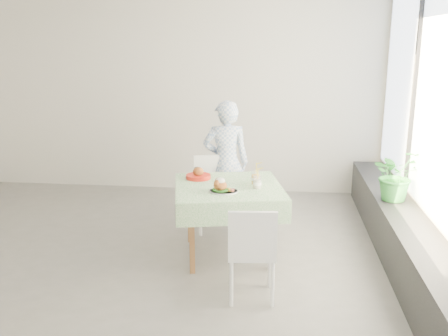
# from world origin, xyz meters

# --- Properties ---
(floor) EXTENTS (6.00, 6.00, 0.00)m
(floor) POSITION_xyz_m (0.00, 0.00, 0.00)
(floor) COLOR #5B5956
(floor) RESTS_ON ground
(wall_back) EXTENTS (6.00, 0.02, 2.80)m
(wall_back) POSITION_xyz_m (0.00, 2.50, 1.40)
(wall_back) COLOR beige
(wall_back) RESTS_ON ground
(wall_right) EXTENTS (0.02, 5.00, 2.80)m
(wall_right) POSITION_xyz_m (3.00, 0.00, 1.40)
(wall_right) COLOR beige
(wall_right) RESTS_ON ground
(window_pane) EXTENTS (0.01, 4.80, 2.18)m
(window_pane) POSITION_xyz_m (2.97, 0.00, 1.65)
(window_pane) COLOR #D1E0F9
(window_pane) RESTS_ON ground
(window_ledge) EXTENTS (0.40, 4.80, 0.50)m
(window_ledge) POSITION_xyz_m (2.80, 0.00, 0.25)
(window_ledge) COLOR black
(window_ledge) RESTS_ON ground
(cafe_table) EXTENTS (1.23, 1.23, 0.74)m
(cafe_table) POSITION_xyz_m (1.07, 0.19, 0.46)
(cafe_table) COLOR brown
(cafe_table) RESTS_ON ground
(chair_far) EXTENTS (0.49, 0.49, 0.85)m
(chair_far) POSITION_xyz_m (0.82, 0.90, 0.26)
(chair_far) COLOR white
(chair_far) RESTS_ON ground
(chair_near) EXTENTS (0.43, 0.43, 0.83)m
(chair_near) POSITION_xyz_m (1.36, -0.66, 0.26)
(chair_near) COLOR white
(chair_near) RESTS_ON ground
(diner) EXTENTS (0.59, 0.43, 1.48)m
(diner) POSITION_xyz_m (0.94, 1.13, 0.74)
(diner) COLOR #7E9CCA
(diner) RESTS_ON ground
(main_dish) EXTENTS (0.28, 0.28, 0.14)m
(main_dish) POSITION_xyz_m (1.03, -0.04, 0.79)
(main_dish) COLOR white
(main_dish) RESTS_ON cafe_table
(juice_cup_orange) EXTENTS (0.09, 0.09, 0.26)m
(juice_cup_orange) POSITION_xyz_m (1.33, 0.28, 0.80)
(juice_cup_orange) COLOR white
(juice_cup_orange) RESTS_ON cafe_table
(juice_cup_lemonade) EXTENTS (0.09, 0.09, 0.24)m
(juice_cup_lemonade) POSITION_xyz_m (1.36, 0.13, 0.80)
(juice_cup_lemonade) COLOR white
(juice_cup_lemonade) RESTS_ON cafe_table
(second_dish) EXTENTS (0.26, 0.26, 0.12)m
(second_dish) POSITION_xyz_m (0.73, 0.41, 0.78)
(second_dish) COLOR #B31F12
(second_dish) RESTS_ON cafe_table
(potted_plant) EXTENTS (0.64, 0.61, 0.56)m
(potted_plant) POSITION_xyz_m (2.79, 0.67, 0.78)
(potted_plant) COLOR #277529
(potted_plant) RESTS_ON window_ledge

